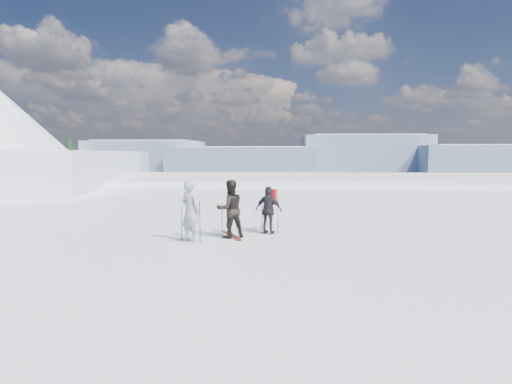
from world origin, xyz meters
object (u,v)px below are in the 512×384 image
at_px(skier_pack, 269,210).
at_px(skier_dark, 230,209).
at_px(skier_grey, 190,211).
at_px(skis_loose, 232,236).

bearing_deg(skier_pack, skier_dark, 49.15).
relative_size(skier_grey, skis_loose, 1.24).
relative_size(skier_pack, skis_loose, 1.05).
height_order(skier_dark, skis_loose, skier_dark).
height_order(skier_pack, skis_loose, skier_pack).
xyz_separation_m(skier_grey, skier_pack, (2.49, 1.35, -0.15)).
bearing_deg(skier_dark, skier_pack, -177.94).
xyz_separation_m(skier_grey, skis_loose, (1.24, 0.92, -0.99)).
xyz_separation_m(skier_dark, skis_loose, (0.04, 0.27, -0.97)).
bearing_deg(skier_grey, skis_loose, -108.98).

